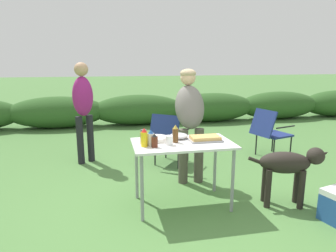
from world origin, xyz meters
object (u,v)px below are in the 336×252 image
object	(u,v)px
mixing_bowl	(179,136)
plate_stack	(157,139)
standing_person_in_olive_jacket	(83,103)
camp_chair_near_hedge	(169,137)
standing_person_in_gray_fleece	(190,114)
dog	(289,165)
mustard_bottle	(144,138)
beer_bottle	(175,134)
folding_table	(183,149)
mayo_bottle	(151,138)
bbq_sauce_bottle	(155,141)
food_tray	(205,139)
camp_chair_green_behind_table	(270,130)
paper_cup_stack	(169,140)
spice_jar	(144,137)

from	to	relation	value
mixing_bowl	plate_stack	bearing A→B (deg)	-169.05
mixing_bowl	standing_person_in_olive_jacket	xyz separation A→B (m)	(-1.16, 1.57, 0.20)
standing_person_in_olive_jacket	camp_chair_near_hedge	distance (m)	1.44
standing_person_in_gray_fleece	dog	bearing A→B (deg)	-46.10
mustard_bottle	dog	bearing A→B (deg)	-6.28
beer_bottle	folding_table	bearing A→B (deg)	-16.80
standing_person_in_gray_fleece	dog	xyz separation A→B (m)	(0.89, -0.96, -0.45)
mixing_bowl	mayo_bottle	size ratio (longest dim) A/B	1.25
bbq_sauce_bottle	camp_chair_near_hedge	size ratio (longest dim) A/B	0.17
food_tray	standing_person_in_olive_jacket	xyz separation A→B (m)	(-1.43, 1.73, 0.21)
beer_bottle	standing_person_in_gray_fleece	xyz separation A→B (m)	(0.36, 0.69, 0.09)
camp_chair_green_behind_table	mustard_bottle	bearing A→B (deg)	-73.92
mixing_bowl	standing_person_in_gray_fleece	world-z (taller)	standing_person_in_gray_fleece
mayo_bottle	standing_person_in_olive_jacket	xyz separation A→B (m)	(-0.80, 1.80, 0.15)
folding_table	mixing_bowl	distance (m)	0.21
camp_chair_green_behind_table	camp_chair_near_hedge	xyz separation A→B (m)	(-1.76, -0.07, 0.00)
food_tray	mustard_bottle	bearing A→B (deg)	-172.65
standing_person_in_olive_jacket	dog	xyz separation A→B (m)	(2.33, -2.00, -0.50)
folding_table	paper_cup_stack	size ratio (longest dim) A/B	10.93
paper_cup_stack	bbq_sauce_bottle	distance (m)	0.18
folding_table	spice_jar	world-z (taller)	spice_jar
mayo_bottle	spice_jar	size ratio (longest dim) A/B	1.07
mayo_bottle	beer_bottle	bearing A→B (deg)	15.22
food_tray	beer_bottle	xyz separation A→B (m)	(-0.34, 0.01, 0.07)
spice_jar	dog	world-z (taller)	spice_jar
spice_jar	mustard_bottle	bearing A→B (deg)	-92.75
folding_table	mustard_bottle	xyz separation A→B (m)	(-0.43, -0.07, 0.17)
mustard_bottle	bbq_sauce_bottle	bearing A→B (deg)	-25.61
mustard_bottle	dog	size ratio (longest dim) A/B	0.23
mustard_bottle	standing_person_in_gray_fleece	size ratio (longest dim) A/B	0.13
dog	mustard_bottle	bearing A→B (deg)	-79.87
mustard_bottle	beer_bottle	bearing A→B (deg)	15.28
plate_stack	camp_chair_green_behind_table	size ratio (longest dim) A/B	0.30
plate_stack	mustard_bottle	xyz separation A→B (m)	(-0.16, -0.20, 0.07)
spice_jar	camp_chair_near_hedge	size ratio (longest dim) A/B	0.19
mixing_bowl	standing_person_in_gray_fleece	bearing A→B (deg)	62.24
folding_table	camp_chair_green_behind_table	xyz separation A→B (m)	(1.88, 1.40, -0.20)
spice_jar	food_tray	bearing A→B (deg)	-0.60
mixing_bowl	paper_cup_stack	size ratio (longest dim) A/B	2.11
camp_chair_near_hedge	beer_bottle	bearing A→B (deg)	-62.05
bbq_sauce_bottle	food_tray	bearing A→B (deg)	13.01
standing_person_in_olive_jacket	plate_stack	bearing A→B (deg)	-94.31
folding_table	dog	distance (m)	1.21
food_tray	paper_cup_stack	size ratio (longest dim) A/B	3.64
plate_stack	dog	distance (m)	1.52
food_tray	paper_cup_stack	bearing A→B (deg)	-169.46
mayo_bottle	camp_chair_near_hedge	world-z (taller)	mayo_bottle
camp_chair_near_hedge	paper_cup_stack	bearing A→B (deg)	-65.04
beer_bottle	paper_cup_stack	bearing A→B (deg)	-135.40
mayo_bottle	spice_jar	distance (m)	0.10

